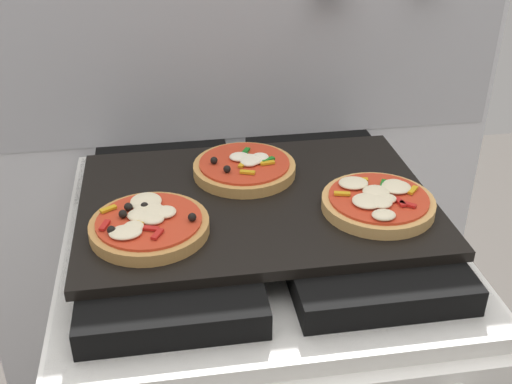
# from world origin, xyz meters

# --- Properties ---
(kitchen_backsplash) EXTENTS (1.10, 0.09, 1.55)m
(kitchen_backsplash) POSITION_xyz_m (0.00, 0.33, 0.79)
(kitchen_backsplash) COLOR silver
(kitchen_backsplash) RESTS_ON ground_plane
(baking_tray) EXTENTS (0.54, 0.38, 0.02)m
(baking_tray) POSITION_xyz_m (0.00, 0.00, 0.91)
(baking_tray) COLOR black
(baking_tray) RESTS_ON stove
(pizza_left) EXTENTS (0.17, 0.17, 0.03)m
(pizza_left) POSITION_xyz_m (-0.16, -0.07, 0.93)
(pizza_left) COLOR #C18947
(pizza_left) RESTS_ON baking_tray
(pizza_right) EXTENTS (0.17, 0.17, 0.03)m
(pizza_right) POSITION_xyz_m (0.17, -0.06, 0.93)
(pizza_right) COLOR tan
(pizza_right) RESTS_ON baking_tray
(pizza_center) EXTENTS (0.17, 0.17, 0.03)m
(pizza_center) POSITION_xyz_m (-0.01, 0.08, 0.93)
(pizza_center) COLOR tan
(pizza_center) RESTS_ON baking_tray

